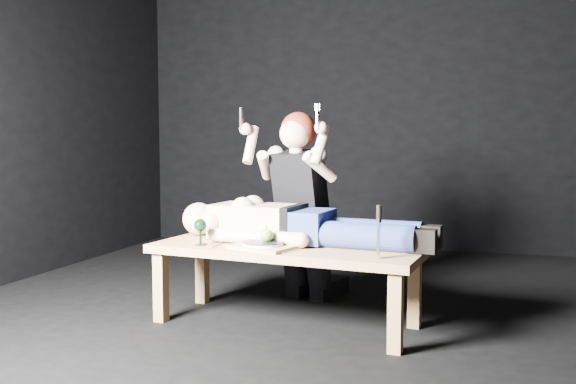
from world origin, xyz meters
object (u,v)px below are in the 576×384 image
object	(u,v)px
table	(286,285)
carving_knife	(379,232)
lying_man	(302,220)
serving_tray	(263,247)
kneeling_woman	(306,204)
goblet	(200,232)

from	to	relation	value
table	carving_knife	bearing A→B (deg)	-15.97
lying_man	serving_tray	distance (m)	0.33
lying_man	kneeling_woman	world-z (taller)	kneeling_woman
serving_tray	carving_knife	xyz separation A→B (m)	(0.65, -0.11, 0.12)
kneeling_woman	carving_knife	xyz separation A→B (m)	(0.58, -0.79, -0.04)
carving_knife	serving_tray	bearing A→B (deg)	177.43
table	goblet	size ratio (longest dim) A/B	10.11
kneeling_woman	serving_tray	xyz separation A→B (m)	(-0.06, -0.69, -0.17)
table	carving_knife	xyz separation A→B (m)	(0.55, -0.23, 0.36)
goblet	kneeling_woman	bearing A→B (deg)	56.73
table	lying_man	bearing A→B (deg)	72.23
serving_tray	carving_knife	bearing A→B (deg)	-9.49
lying_man	goblet	world-z (taller)	lying_man
kneeling_woman	lying_man	bearing A→B (deg)	-61.37
lying_man	serving_tray	size ratio (longest dim) A/B	4.46
serving_tray	carving_knife	world-z (taller)	carving_knife
table	kneeling_woman	size ratio (longest dim) A/B	1.21
kneeling_woman	serving_tray	distance (m)	0.71
lying_man	carving_knife	xyz separation A→B (m)	(0.49, -0.37, 0.01)
table	carving_knife	world-z (taller)	carving_knife
carving_knife	table	bearing A→B (deg)	164.03
table	goblet	distance (m)	0.57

